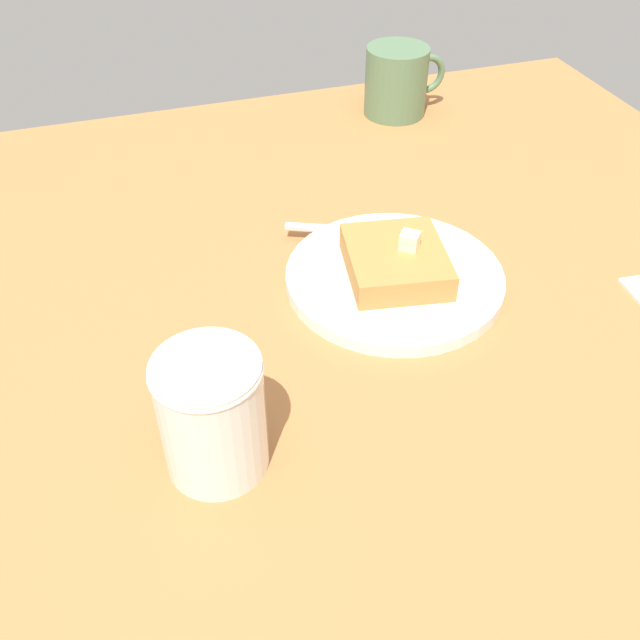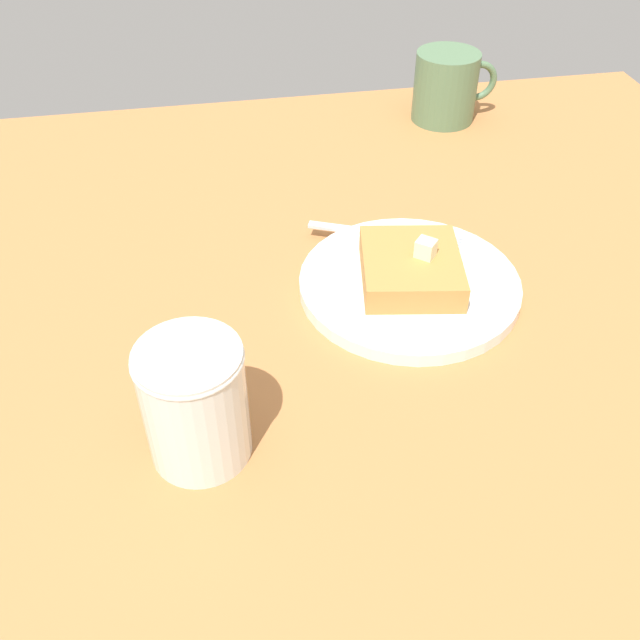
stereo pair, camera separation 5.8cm
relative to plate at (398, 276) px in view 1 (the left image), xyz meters
The scene contains 7 objects.
table_surface 2.21cm from the plate, 109.18° to the right, with size 93.59×93.59×2.21cm, color #B1713F.
plate is the anchor object (origin of this frame).
toast_slice_center 1.89cm from the plate, ahead, with size 9.07×10.34×2.66cm, color #B77E3D.
butter_pat_primary 4.15cm from the plate, ahead, with size 1.70×1.53×1.70cm, color #F2F0C2.
fork 7.12cm from the plate, 89.82° to the left, with size 15.24×7.72×0.36cm.
syrup_jar 26.49cm from the plate, 143.14° to the right, with size 7.75×7.75×9.94cm.
coffee_mug 38.03cm from the plate, 67.86° to the left, with size 11.18×8.28×8.92cm.
Camera 1 is at (-23.64, -48.49, 44.98)cm, focal length 40.00 mm.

